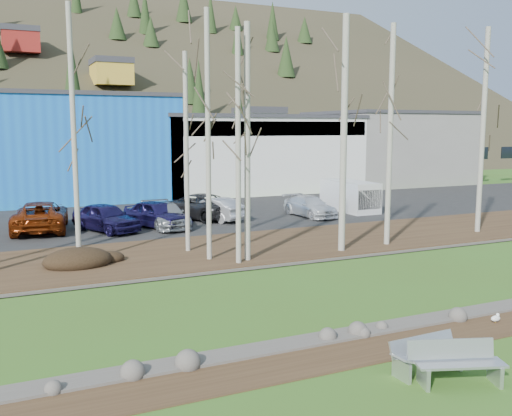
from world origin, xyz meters
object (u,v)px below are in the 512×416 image
bench_intact (457,363)px  seagull (496,318)px  bench_damaged (426,355)px  car_8 (106,217)px  van_white (351,196)px  car_4 (157,214)px  car_7 (310,206)px  car_5 (214,209)px  car_2 (41,216)px  car_6 (196,206)px  car_3 (165,215)px

bench_intact → seagull: bearing=52.6°
bench_damaged → car_8: car_8 is taller
bench_damaged → van_white: size_ratio=0.41×
car_4 → car_8: 2.80m
car_7 → car_5: bearing=165.9°
car_2 → car_6: bearing=-167.7°
seagull → car_6: car_6 is taller
seagull → car_3: 19.71m
car_7 → bench_intact: bearing=-115.9°
car_7 → car_6: bearing=156.7°
car_2 → car_6: size_ratio=1.05×
car_2 → car_7: size_ratio=1.32×
car_6 → car_8: bearing=-3.7°
seagull → car_6: 21.59m
bench_intact → car_2: bearing=126.5°
bench_damaged → car_7: size_ratio=0.43×
bench_damaged → car_3: bearing=88.9°
car_2 → seagull: bearing=125.9°
bench_intact → car_2: 24.42m
car_4 → car_7: car_4 is taller
car_7 → van_white: size_ratio=0.96×
car_2 → van_white: (19.45, -0.78, 0.19)m
car_6 → van_white: (10.38, -1.46, 0.23)m
bench_damaged → van_white: 25.23m
bench_intact → van_white: 25.80m
bench_damaged → car_4: (-0.85, 20.95, 0.48)m
bench_intact → car_2: (-7.03, 23.38, 0.45)m
bench_damaged → van_white: (12.62, 21.83, 0.72)m
bench_intact → car_7: (8.74, 21.71, 0.28)m
bench_damaged → car_8: size_ratio=0.42×
car_3 → car_8: 3.28m
car_2 → car_4: bearing=172.5°
seagull → car_5: (-1.25, 20.21, 0.68)m
bench_intact → car_4: car_4 is taller
car_4 → van_white: bearing=-20.6°
car_8 → car_7: bearing=-24.3°
car_2 → car_5: 9.78m
bench_intact → car_4: 21.75m
seagull → car_8: car_8 is taller
car_8 → van_white: van_white is taller
car_2 → car_4: 6.21m
car_6 → bench_damaged: bearing=59.1°
seagull → car_2: car_2 is taller
seagull → car_4: 19.81m
bench_intact → car_6: size_ratio=0.37×
car_2 → car_3: size_ratio=1.24×
seagull → car_7: size_ratio=0.09×
bench_intact → seagull: (3.97, 2.57, -0.34)m
car_8 → car_6: bearing=-2.6°
car_2 → car_6: car_2 is taller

